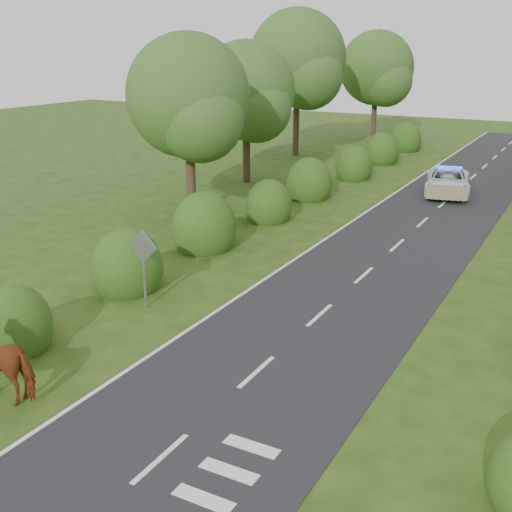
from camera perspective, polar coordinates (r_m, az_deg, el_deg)
The scene contains 11 objects.
ground at distance 16.31m, azimuth 0.05°, elevation -10.32°, with size 120.00×120.00×0.00m, color #264013.
road at distance 29.46m, azimuth 14.09°, elevation 2.45°, with size 6.00×70.00×0.02m, color black.
road_markings at distance 27.97m, azimuth 9.83°, elevation 1.92°, with size 4.96×70.00×0.01m.
hedgerow_left at distance 28.58m, azimuth -0.27°, elevation 4.06°, with size 2.75×50.41×3.00m.
tree_left_a at distance 29.62m, azimuth -5.78°, elevation 13.50°, with size 5.74×5.60×8.38m.
tree_left_b at distance 37.22m, azimuth -0.64°, elevation 14.12°, with size 5.74×5.60×8.07m.
tree_left_c at distance 46.69m, azimuth 3.95°, elevation 16.78°, with size 6.97×6.80×10.22m.
tree_left_d at distance 55.16m, azimuth 10.88°, elevation 15.83°, with size 6.15×6.00×8.89m.
road_sign at distance 19.75m, azimuth -9.99°, elevation -0.12°, with size 1.06×0.08×2.53m.
cow at distance 16.14m, azimuth -21.22°, elevation -8.97°, with size 1.13×2.13×1.51m, color maroon.
police_van at distance 36.47m, azimuth 16.68°, elevation 6.35°, with size 3.23×5.32×1.52m.
Camera 1 is at (6.80, -12.57, 7.85)m, focal length 45.00 mm.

